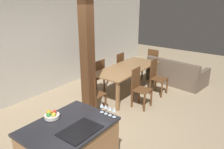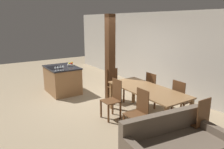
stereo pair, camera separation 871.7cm
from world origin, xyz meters
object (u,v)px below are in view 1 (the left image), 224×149
at_px(wine_glass_far, 106,107).
at_px(dining_table, 127,70).
at_px(wine_glass_end, 102,105).
at_px(fruit_bowl, 52,115).
at_px(dining_chair_near_right, 157,76).
at_px(dining_chair_far_right, 117,68).
at_px(dining_chair_foot_end, 151,64).
at_px(dining_chair_far_left, 97,76).
at_px(dining_chair_near_left, 139,87).
at_px(couch, 176,75).
at_px(wine_glass_near, 114,110).
at_px(dining_chair_head_end, 93,93).
at_px(wine_glass_middle, 110,108).
at_px(timber_post, 88,63).

bearing_deg(wine_glass_far, dining_table, 26.32).
xyz_separation_m(wine_glass_far, wine_glass_end, (0.00, 0.08, 0.00)).
height_order(fruit_bowl, dining_chair_near_right, fruit_bowl).
distance_m(fruit_bowl, dining_chair_far_right, 3.89).
bearing_deg(dining_chair_foot_end, dining_chair_far_left, -109.42).
bearing_deg(dining_chair_near_left, dining_chair_near_right, 0.00).
bearing_deg(couch, wine_glass_near, 105.26).
relative_size(dining_chair_near_right, dining_chair_far_right, 1.00).
relative_size(wine_glass_near, dining_chair_foot_end, 0.16).
distance_m(wine_glass_end, dining_chair_head_end, 1.69).
bearing_deg(wine_glass_near, wine_glass_far, 90.00).
bearing_deg(wine_glass_end, dining_chair_far_right, 31.57).
xyz_separation_m(wine_glass_end, dining_chair_far_left, (2.07, 1.87, -0.51)).
bearing_deg(dining_chair_foot_end, wine_glass_middle, -71.48).
relative_size(dining_table, timber_post, 0.83).
bearing_deg(fruit_bowl, couch, -1.80).
bearing_deg(dining_chair_near_left, wine_glass_middle, -162.33).
bearing_deg(dining_chair_head_end, dining_chair_near_right, -109.42).
relative_size(fruit_bowl, dining_chair_head_end, 0.23).
bearing_deg(dining_table, dining_chair_near_right, -54.67).
relative_size(wine_glass_end, dining_chair_near_right, 0.16).
distance_m(dining_chair_far_left, dining_chair_far_right, 0.97).
xyz_separation_m(wine_glass_near, dining_chair_foot_end, (4.01, 1.42, -0.51)).
bearing_deg(couch, dining_chair_far_right, 44.31).
bearing_deg(couch, dining_chair_near_left, 93.26).
bearing_deg(dining_chair_near_right, wine_glass_near, -166.32).
relative_size(wine_glass_middle, dining_chair_head_end, 0.16).
height_order(wine_glass_end, dining_chair_near_left, wine_glass_end).
bearing_deg(dining_chair_far_left, dining_table, 125.33).
xyz_separation_m(dining_chair_head_end, timber_post, (-0.17, -0.04, 0.78)).
bearing_deg(dining_chair_foot_end, dining_chair_near_right, -54.83).
xyz_separation_m(dining_chair_near_left, timber_post, (-1.14, 0.65, 0.78)).
bearing_deg(wine_glass_far, fruit_bowl, 135.07).
bearing_deg(fruit_bowl, timber_post, 23.11).
relative_size(fruit_bowl, couch, 0.12).
relative_size(fruit_bowl, wine_glass_end, 1.41).
xyz_separation_m(fruit_bowl, wine_glass_end, (0.58, -0.50, 0.08)).
xyz_separation_m(fruit_bowl, timber_post, (1.50, 0.64, 0.35)).
height_order(dining_table, dining_chair_near_right, dining_chair_near_right).
xyz_separation_m(dining_chair_far_left, dining_chair_foot_end, (1.94, -0.69, 0.00)).
height_order(dining_chair_near_right, couch, dining_chair_near_right).
distance_m(dining_chair_head_end, dining_chair_foot_end, 2.92).
height_order(fruit_bowl, wine_glass_end, wine_glass_end).
bearing_deg(dining_chair_near_right, dining_chair_near_left, 180.00).
bearing_deg(dining_table, wine_glass_middle, -152.23).
relative_size(wine_glass_far, wine_glass_end, 1.00).
bearing_deg(fruit_bowl, dining_table, 12.25).
relative_size(wine_glass_far, dining_chair_head_end, 0.16).
relative_size(dining_chair_near_right, dining_chair_far_left, 1.00).
height_order(wine_glass_near, timber_post, timber_post).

